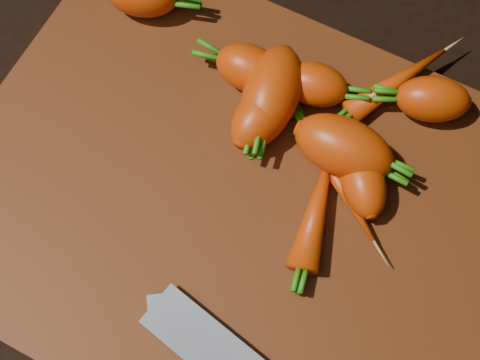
% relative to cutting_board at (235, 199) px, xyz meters
% --- Properties ---
extents(ground, '(2.00, 2.00, 0.01)m').
position_rel_cutting_board_xyz_m(ground, '(0.00, 0.00, -0.01)').
color(ground, black).
extents(cutting_board, '(0.50, 0.40, 0.01)m').
position_rel_cutting_board_xyz_m(cutting_board, '(0.00, 0.00, 0.00)').
color(cutting_board, '#54250C').
rests_on(cutting_board, ground).
extents(carrot_1, '(0.07, 0.05, 0.04)m').
position_rel_cutting_board_xyz_m(carrot_1, '(-0.04, 0.11, 0.03)').
color(carrot_1, '#D13F0B').
rests_on(carrot_1, cutting_board).
extents(carrot_2, '(0.07, 0.10, 0.05)m').
position_rel_cutting_board_xyz_m(carrot_2, '(-0.01, 0.10, 0.03)').
color(carrot_2, '#D13F0B').
rests_on(carrot_2, cutting_board).
extents(carrot_3, '(0.06, 0.08, 0.05)m').
position_rel_cutting_board_xyz_m(carrot_3, '(-0.01, 0.07, 0.03)').
color(carrot_3, '#D13F0B').
rests_on(carrot_3, cutting_board).
extents(carrot_4, '(0.08, 0.06, 0.04)m').
position_rel_cutting_board_xyz_m(carrot_4, '(0.12, 0.16, 0.03)').
color(carrot_4, '#D13F0B').
rests_on(carrot_4, cutting_board).
extents(carrot_5, '(0.07, 0.05, 0.04)m').
position_rel_cutting_board_xyz_m(carrot_5, '(0.02, 0.12, 0.03)').
color(carrot_5, '#D13F0B').
rests_on(carrot_5, cutting_board).
extents(carrot_6, '(0.07, 0.08, 0.04)m').
position_rel_cutting_board_xyz_m(carrot_6, '(0.10, 0.06, 0.03)').
color(carrot_6, '#D13F0B').
rests_on(carrot_6, cutting_board).
extents(carrot_7, '(0.07, 0.11, 0.02)m').
position_rel_cutting_board_xyz_m(carrot_7, '(0.08, 0.17, 0.02)').
color(carrot_7, '#D13F0B').
rests_on(carrot_7, cutting_board).
extents(carrot_8, '(0.11, 0.09, 0.02)m').
position_rel_cutting_board_xyz_m(carrot_8, '(0.08, 0.05, 0.02)').
color(carrot_8, '#D13F0B').
rests_on(carrot_8, cutting_board).
extents(carrot_9, '(0.05, 0.11, 0.03)m').
position_rel_cutting_board_xyz_m(carrot_9, '(0.07, 0.02, 0.02)').
color(carrot_9, '#D13F0B').
rests_on(carrot_9, cutting_board).
extents(carrot_10, '(0.09, 0.05, 0.05)m').
position_rel_cutting_board_xyz_m(carrot_10, '(0.07, 0.08, 0.03)').
color(carrot_10, '#D13F0B').
rests_on(carrot_10, cutting_board).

